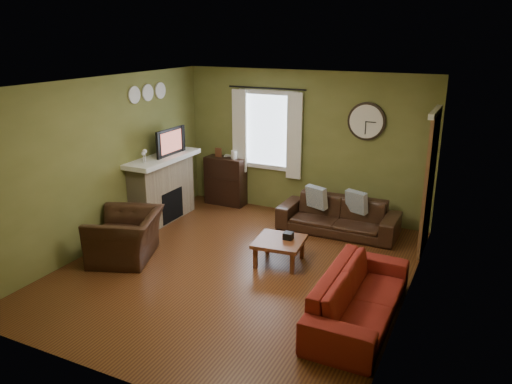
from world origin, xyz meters
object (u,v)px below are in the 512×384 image
at_px(sofa_brown, 338,216).
at_px(armchair, 126,236).
at_px(bookshelf, 226,181).
at_px(sofa_red, 359,296).
at_px(coffee_table, 279,251).

height_order(sofa_brown, armchair, armchair).
xyz_separation_m(sofa_brown, armchair, (-2.53, -2.34, 0.06)).
xyz_separation_m(bookshelf, sofa_brown, (2.40, -0.46, -0.18)).
bearing_deg(sofa_red, armchair, 87.72).
distance_m(sofa_brown, armchair, 3.45).
bearing_deg(armchair, coffee_table, 90.28).
bearing_deg(sofa_brown, bookshelf, 169.12).
distance_m(bookshelf, sofa_brown, 2.45).
height_order(sofa_red, armchair, armchair).
xyz_separation_m(armchair, coffee_table, (2.11, 0.83, -0.16)).
relative_size(sofa_red, armchair, 1.89).
bearing_deg(armchair, bookshelf, 156.34).
height_order(sofa_brown, sofa_red, sofa_red).
bearing_deg(sofa_brown, armchair, -137.19).
xyz_separation_m(bookshelf, coffee_table, (1.99, -1.97, -0.28)).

